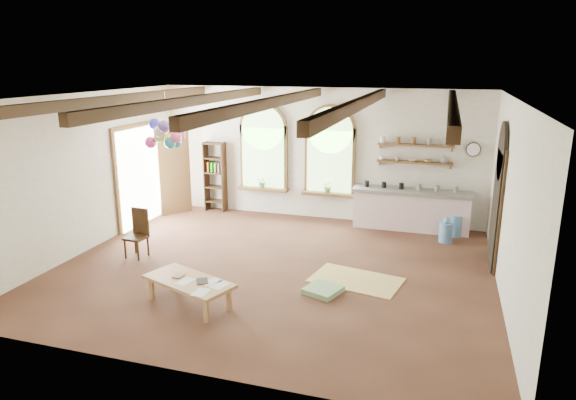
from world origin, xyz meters
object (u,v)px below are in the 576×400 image
at_px(kitchen_counter, 411,209).
at_px(side_chair, 137,243).
at_px(balloon_cluster, 167,134).
at_px(coffee_table, 189,283).

distance_m(kitchen_counter, side_chair, 6.13).
bearing_deg(kitchen_counter, balloon_cluster, -154.69).
bearing_deg(kitchen_counter, side_chair, -146.29).
bearing_deg(balloon_cluster, side_chair, -99.93).
height_order(kitchen_counter, coffee_table, kitchen_counter).
distance_m(kitchen_counter, balloon_cluster, 5.74).
bearing_deg(coffee_table, kitchen_counter, 58.14).
bearing_deg(side_chair, kitchen_counter, 33.71).
bearing_deg(coffee_table, balloon_cluster, 123.92).
distance_m(side_chair, balloon_cluster, 2.33).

